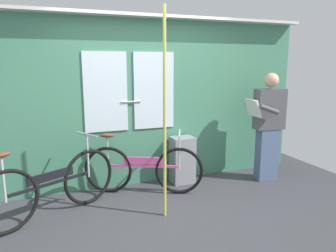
% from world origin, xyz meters
% --- Properties ---
extents(ground_plane, '(6.07, 3.90, 0.04)m').
position_xyz_m(ground_plane, '(0.00, 0.00, -0.02)').
color(ground_plane, '#38383D').
extents(train_door_wall, '(5.07, 0.28, 2.43)m').
position_xyz_m(train_door_wall, '(-0.01, 1.14, 1.27)').
color(train_door_wall, '#427F60').
rests_on(train_door_wall, ground_plane).
extents(bicycle_near_door, '(1.56, 0.86, 0.92)m').
position_xyz_m(bicycle_near_door, '(-1.34, 0.43, 0.38)').
color(bicycle_near_door, black).
rests_on(bicycle_near_door, ground_plane).
extents(bicycle_leaning_behind, '(1.53, 0.75, 0.87)m').
position_xyz_m(bicycle_leaning_behind, '(-0.14, 0.74, 0.36)').
color(bicycle_leaning_behind, black).
rests_on(bicycle_leaning_behind, ground_plane).
extents(passenger_reading_newspaper, '(0.58, 0.50, 1.64)m').
position_xyz_m(passenger_reading_newspaper, '(1.79, 0.58, 0.87)').
color(passenger_reading_newspaper, slate).
rests_on(passenger_reading_newspaper, ground_plane).
extents(trash_bin_by_wall, '(0.33, 0.28, 0.70)m').
position_xyz_m(trash_bin_by_wall, '(0.53, 0.93, 0.35)').
color(trash_bin_by_wall, gray).
rests_on(trash_bin_by_wall, ground_plane).
extents(handrail_pole, '(0.04, 0.04, 2.39)m').
position_xyz_m(handrail_pole, '(-0.09, 0.00, 1.20)').
color(handrail_pole, '#C6C14C').
rests_on(handrail_pole, ground_plane).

